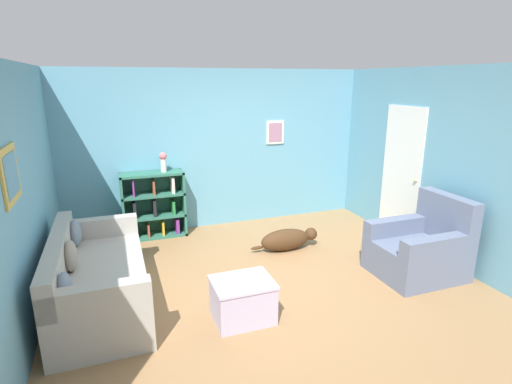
% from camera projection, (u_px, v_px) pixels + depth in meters
% --- Properties ---
extents(ground_plane, '(14.00, 14.00, 0.00)m').
position_uv_depth(ground_plane, '(267.00, 281.00, 4.97)').
color(ground_plane, '#997047').
extents(wall_back, '(5.60, 0.13, 2.60)m').
position_uv_depth(wall_back, '(218.00, 149.00, 6.65)').
color(wall_back, '#609EB7').
rests_on(wall_back, ground_plane).
extents(wall_left, '(0.13, 5.00, 2.60)m').
position_uv_depth(wall_left, '(18.00, 202.00, 3.78)').
color(wall_left, '#609EB7').
rests_on(wall_left, ground_plane).
extents(wall_right, '(0.16, 5.00, 2.60)m').
position_uv_depth(wall_right, '(440.00, 165.00, 5.47)').
color(wall_right, '#609EB7').
rests_on(wall_right, ground_plane).
extents(couch, '(0.93, 2.01, 0.83)m').
position_uv_depth(couch, '(96.00, 280.00, 4.34)').
color(couch, '#ADA89E').
rests_on(couch, ground_plane).
extents(bookshelf, '(0.96, 0.35, 1.04)m').
position_uv_depth(bookshelf, '(154.00, 206.00, 6.30)').
color(bookshelf, '#2D6B56').
rests_on(bookshelf, ground_plane).
extents(recliner_chair, '(1.03, 0.89, 1.02)m').
position_uv_depth(recliner_chair, '(421.00, 248.00, 5.09)').
color(recliner_chair, slate).
rests_on(recliner_chair, ground_plane).
extents(coffee_table, '(0.62, 0.50, 0.44)m').
position_uv_depth(coffee_table, '(243.00, 299.00, 4.12)').
color(coffee_table, '#BCB2D1').
rests_on(coffee_table, ground_plane).
extents(dog, '(1.04, 0.29, 0.32)m').
position_uv_depth(dog, '(287.00, 239.00, 5.85)').
color(dog, '#472D19').
rests_on(dog, ground_plane).
extents(vase, '(0.12, 0.12, 0.31)m').
position_uv_depth(vase, '(163.00, 161.00, 6.14)').
color(vase, silver).
rests_on(vase, bookshelf).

